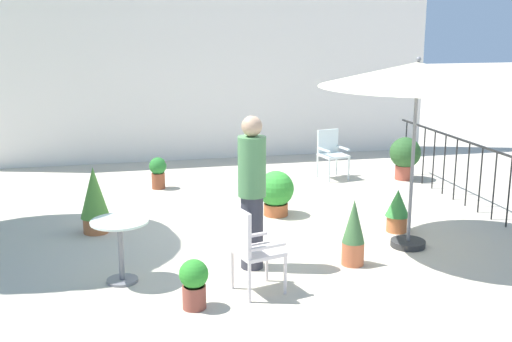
{
  "coord_description": "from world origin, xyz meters",
  "views": [
    {
      "loc": [
        -1.87,
        -8.36,
        2.83
      ],
      "look_at": [
        0.0,
        -0.2,
        0.83
      ],
      "focal_mm": 44.72,
      "sensor_mm": 36.0,
      "label": 1
    }
  ],
  "objects": [
    {
      "name": "standing_person",
      "position": [
        -0.35,
        -1.54,
        0.93
      ],
      "size": [
        0.36,
        0.36,
        1.79
      ],
      "color": "#33333D",
      "rests_on": "ground"
    },
    {
      "name": "potted_plant_2",
      "position": [
        3.25,
        1.96,
        0.44
      ],
      "size": [
        0.56,
        0.56,
        0.77
      ],
      "color": "#A54C39",
      "rests_on": "ground"
    },
    {
      "name": "patio_umbrella_0",
      "position": [
        1.74,
        -1.3,
        2.16
      ],
      "size": [
        2.39,
        2.39,
        2.39
      ],
      "color": "#2D2D2D",
      "rests_on": "ground"
    },
    {
      "name": "patio_chair_1",
      "position": [
        1.98,
        2.36,
        0.5
      ],
      "size": [
        0.52,
        0.53,
        0.88
      ],
      "color": "silver",
      "rests_on": "ground"
    },
    {
      "name": "cafe_table_0",
      "position": [
        -1.84,
        -1.63,
        0.49
      ],
      "size": [
        0.63,
        0.63,
        0.71
      ],
      "color": "silver",
      "rests_on": "ground"
    },
    {
      "name": "villa_facade",
      "position": [
        0.0,
        4.62,
        2.41
      ],
      "size": [
        9.59,
        0.3,
        4.81
      ],
      "primitive_type": "cube",
      "color": "white",
      "rests_on": "ground"
    },
    {
      "name": "potted_plant_6",
      "position": [
        0.82,
        -1.72,
        0.4
      ],
      "size": [
        0.27,
        0.27,
        0.8
      ],
      "color": "#CC683F",
      "rests_on": "ground"
    },
    {
      "name": "potted_plant_0",
      "position": [
        -1.14,
        2.29,
        0.31
      ],
      "size": [
        0.3,
        0.3,
        0.54
      ],
      "color": "brown",
      "rests_on": "ground"
    },
    {
      "name": "ground_plane",
      "position": [
        0.0,
        0.0,
        0.0
      ],
      "size": [
        60.0,
        60.0,
        0.0
      ],
      "primitive_type": "plane",
      "color": "beige"
    },
    {
      "name": "potted_plant_5",
      "position": [
        -2.15,
        0.15,
        0.48
      ],
      "size": [
        0.39,
        0.39,
        0.92
      ],
      "color": "#B36439",
      "rests_on": "ground"
    },
    {
      "name": "terrace_railing",
      "position": [
        3.42,
        -0.0,
        0.68
      ],
      "size": [
        0.03,
        4.98,
        1.01
      ],
      "color": "black",
      "rests_on": "ground"
    },
    {
      "name": "patio_chair_0",
      "position": [
        -0.52,
        -2.24,
        0.53
      ],
      "size": [
        0.56,
        0.54,
        0.94
      ],
      "color": "silver",
      "rests_on": "ground"
    },
    {
      "name": "potted_plant_3",
      "position": [
        0.43,
        0.37,
        0.36
      ],
      "size": [
        0.53,
        0.53,
        0.67
      ],
      "color": "#B25A32",
      "rests_on": "ground"
    },
    {
      "name": "potted_plant_1",
      "position": [
        1.85,
        -0.72,
        0.31
      ],
      "size": [
        0.33,
        0.33,
        0.59
      ],
      "color": "#BC6538",
      "rests_on": "ground"
    },
    {
      "name": "potted_plant_4",
      "position": [
        -1.15,
        -2.47,
        0.28
      ],
      "size": [
        0.3,
        0.3,
        0.51
      ],
      "color": "brown",
      "rests_on": "ground"
    }
  ]
}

